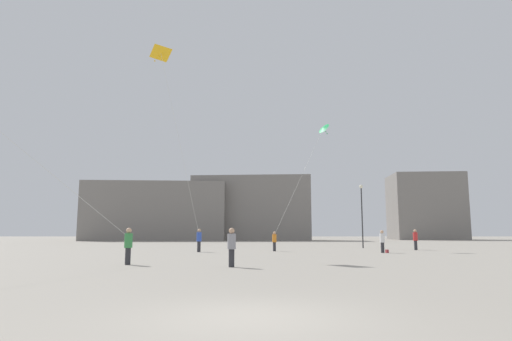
% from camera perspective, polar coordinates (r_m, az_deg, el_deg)
% --- Properties ---
extents(ground_plane, '(300.00, 300.00, 0.00)m').
position_cam_1_polar(ground_plane, '(8.39, -0.68, -18.63)').
color(ground_plane, '#9E9689').
extents(person_in_white, '(0.37, 0.37, 1.68)m').
position_cam_1_polar(person_in_white, '(34.58, 16.14, -8.75)').
color(person_in_white, '#2D2D33').
rests_on(person_in_white, ground_plane).
extents(person_in_orange, '(0.35, 0.35, 1.60)m').
position_cam_1_polar(person_in_orange, '(36.12, 2.41, -9.08)').
color(person_in_orange, '#2D2D33').
rests_on(person_in_orange, ground_plane).
extents(person_in_green, '(0.38, 0.38, 1.75)m').
position_cam_1_polar(person_in_green, '(22.08, -16.30, -9.24)').
color(person_in_green, '#2D2D33').
rests_on(person_in_green, ground_plane).
extents(person_in_blue, '(0.39, 0.39, 1.80)m').
position_cam_1_polar(person_in_blue, '(34.91, -7.44, -8.88)').
color(person_in_blue, '#2D2D33').
rests_on(person_in_blue, ground_plane).
extents(person_in_red, '(0.39, 0.39, 1.78)m').
position_cam_1_polar(person_in_red, '(40.77, 20.06, -8.35)').
color(person_in_red, '#2D2D33').
rests_on(person_in_red, ground_plane).
extents(person_in_grey, '(0.38, 0.38, 1.73)m').
position_cam_1_polar(person_in_grey, '(19.85, -3.20, -9.74)').
color(person_in_grey, '#2D2D33').
rests_on(person_in_grey, ground_plane).
extents(kite_amber_delta, '(3.55, 4.60, 13.81)m').
position_cam_1_polar(kite_amber_delta, '(34.28, -12.21, 14.38)').
color(kite_amber_delta, yellow).
extents(kite_emerald_diamond, '(5.54, 4.97, 10.50)m').
position_cam_1_polar(kite_emerald_diamond, '(41.88, 8.75, 5.41)').
color(kite_emerald_diamond, green).
extents(building_left_hall, '(26.31, 16.56, 10.58)m').
position_cam_1_polar(building_left_hall, '(86.03, -12.62, -5.34)').
color(building_left_hall, gray).
rests_on(building_left_hall, ground_plane).
extents(building_centre_hall, '(22.80, 11.64, 11.97)m').
position_cam_1_polar(building_centre_hall, '(84.45, -0.49, -5.01)').
color(building_centre_hall, gray).
rests_on(building_centre_hall, ground_plane).
extents(building_right_hall, '(14.44, 11.91, 13.48)m').
position_cam_1_polar(building_right_hall, '(98.08, 21.17, -4.45)').
color(building_right_hall, gray).
rests_on(building_right_hall, ground_plane).
extents(lamppost_east, '(0.36, 0.36, 6.20)m').
position_cam_1_polar(lamppost_east, '(44.40, 13.62, -4.59)').
color(lamppost_east, '#2D2D30').
rests_on(lamppost_east, ground_plane).
extents(handbag_beside_flyer, '(0.19, 0.34, 0.24)m').
position_cam_1_polar(handbag_beside_flyer, '(34.80, 16.71, -10.04)').
color(handbag_beside_flyer, maroon).
rests_on(handbag_beside_flyer, ground_plane).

